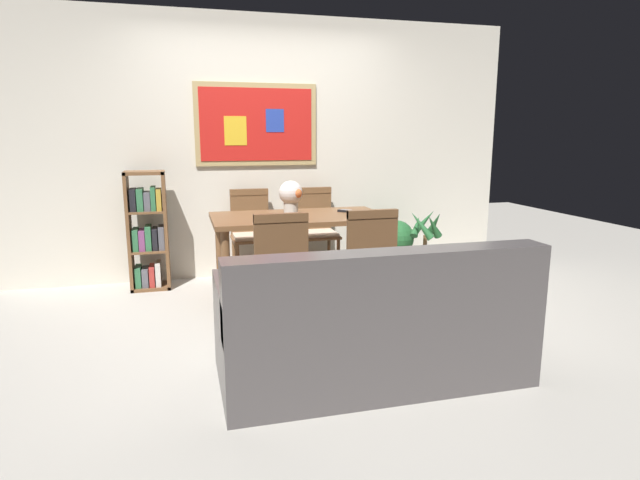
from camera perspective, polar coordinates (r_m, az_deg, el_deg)
ground_plane at (r=4.20m, az=-2.28°, el=-8.64°), size 12.00×12.00×0.00m
wall_back_with_painting at (r=5.45m, az=-5.99°, el=9.92°), size 5.20×0.14×2.60m
dining_table at (r=4.54m, az=-2.29°, el=1.39°), size 1.49×0.81×0.76m
dining_chair_far_left at (r=5.24m, az=-7.51°, el=1.37°), size 0.40×0.41×0.91m
dining_chair_far_right at (r=5.35m, az=-0.50°, el=1.68°), size 0.40×0.41×0.91m
dining_chair_near_right at (r=3.95m, az=5.15°, el=-1.88°), size 0.40×0.41×0.91m
dining_chair_near_left at (r=3.77m, az=-4.49°, el=-2.49°), size 0.40×0.41×0.91m
leather_couch at (r=3.15m, az=5.76°, el=-9.65°), size 1.80×0.84×0.84m
bookshelf at (r=5.16m, az=-18.25°, el=0.71°), size 0.36×0.28×1.11m
potted_ivy at (r=5.58m, az=8.35°, el=-0.21°), size 0.36×0.36×0.57m
potted_palm at (r=5.36m, az=11.35°, el=-1.30°), size 0.38×0.40×0.72m
flower_vase at (r=4.46m, az=-3.20°, el=4.87°), size 0.21×0.21×0.30m
tv_remote at (r=4.70m, az=2.88°, el=3.18°), size 0.15×0.13×0.02m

